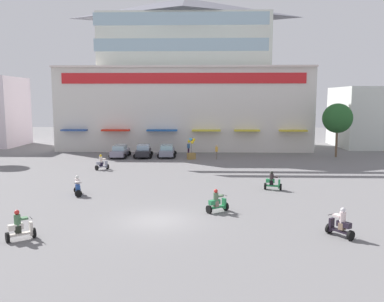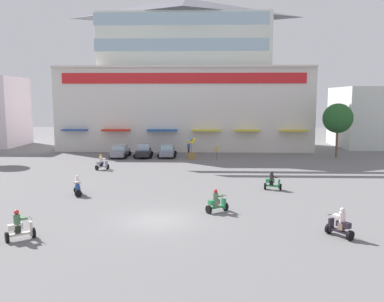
{
  "view_description": "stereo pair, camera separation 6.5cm",
  "coord_description": "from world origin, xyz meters",
  "views": [
    {
      "loc": [
        2.74,
        -22.79,
        7.14
      ],
      "look_at": [
        1.69,
        12.7,
        2.47
      ],
      "focal_mm": 37.35,
      "sensor_mm": 36.0,
      "label": 1
    },
    {
      "loc": [
        2.8,
        -22.79,
        7.14
      ],
      "look_at": [
        1.69,
        12.7,
        2.47
      ],
      "focal_mm": 37.35,
      "sensor_mm": 36.0,
      "label": 2
    }
  ],
  "objects": [
    {
      "name": "balloon_vendor_cart",
      "position": [
        1.29,
        23.94,
        1.08
      ],
      "size": [
        1.08,
        0.96,
        2.58
      ],
      "color": "olive",
      "rests_on": "ground"
    },
    {
      "name": "scooter_rider_4",
      "position": [
        3.6,
        1.84,
        0.61
      ],
      "size": [
        1.5,
        1.28,
        1.5
      ],
      "color": "black",
      "rests_on": "ground"
    },
    {
      "name": "parked_car_2",
      "position": [
        -1.79,
        25.87,
        0.74
      ],
      "size": [
        2.4,
        4.45,
        1.47
      ],
      "color": "slate",
      "rests_on": "ground"
    },
    {
      "name": "scooter_rider_2",
      "position": [
        9.85,
        -2.58,
        0.66
      ],
      "size": [
        1.26,
        1.49,
        1.59
      ],
      "color": "black",
      "rests_on": "ground"
    },
    {
      "name": "flank_building_right",
      "position": [
        27.44,
        37.5,
        4.41
      ],
      "size": [
        9.45,
        10.61,
        8.82
      ],
      "color": "silver",
      "rests_on": "ground"
    },
    {
      "name": "scooter_rider_6",
      "position": [
        -7.55,
        16.69,
        0.65
      ],
      "size": [
        1.33,
        1.33,
        1.57
      ],
      "color": "black",
      "rests_on": "ground"
    },
    {
      "name": "parked_car_1",
      "position": [
        -4.64,
        25.43,
        0.76
      ],
      "size": [
        2.47,
        4.09,
        1.53
      ],
      "color": "black",
      "rests_on": "ground"
    },
    {
      "name": "pedestrian_1",
      "position": [
        0.81,
        27.64,
        0.93
      ],
      "size": [
        0.41,
        0.41,
        1.64
      ],
      "color": "#2A1229",
      "rests_on": "ground"
    },
    {
      "name": "scooter_rider_3",
      "position": [
        -6.64,
        6.01,
        0.61
      ],
      "size": [
        1.0,
        1.51,
        1.47
      ],
      "color": "black",
      "rests_on": "ground"
    },
    {
      "name": "parked_car_0",
      "position": [
        -7.51,
        25.38,
        0.74
      ],
      "size": [
        2.26,
        4.29,
        1.48
      ],
      "color": "gray",
      "rests_on": "ground"
    },
    {
      "name": "scooter_rider_1",
      "position": [
        -6.56,
        -3.54,
        0.66
      ],
      "size": [
        1.44,
        1.26,
        1.6
      ],
      "color": "black",
      "rests_on": "ground"
    },
    {
      "name": "scooter_rider_5",
      "position": [
        8.2,
        8.21,
        0.62
      ],
      "size": [
        1.43,
        0.84,
        1.49
      ],
      "color": "black",
      "rests_on": "ground"
    },
    {
      "name": "colonial_building",
      "position": [
        -0.0,
        36.08,
        9.46
      ],
      "size": [
        34.77,
        16.7,
        21.41
      ],
      "color": "silver",
      "rests_on": "ground"
    },
    {
      "name": "plaza_tree_1",
      "position": [
        19.04,
        26.39,
        4.76
      ],
      "size": [
        3.63,
        3.25,
        6.58
      ],
      "color": "brown",
      "rests_on": "ground"
    },
    {
      "name": "pedestrian_0",
      "position": [
        4.27,
        24.11,
        0.99
      ],
      "size": [
        0.34,
        0.34,
        1.71
      ],
      "color": "#6C615A",
      "rests_on": "ground"
    },
    {
      "name": "ground_plane",
      "position": [
        0.0,
        13.0,
        0.0
      ],
      "size": [
        128.0,
        128.0,
        0.0
      ],
      "primitive_type": "plane",
      "color": "slate"
    }
  ]
}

